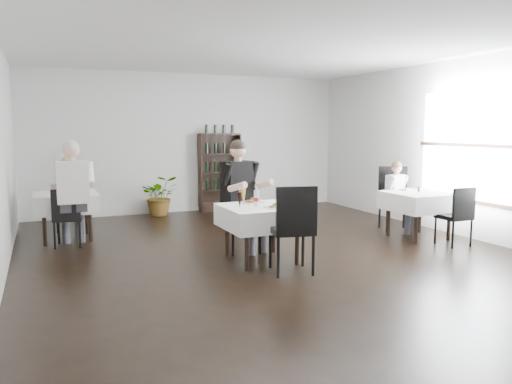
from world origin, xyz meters
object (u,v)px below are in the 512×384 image
wine_shelf (220,173)px  main_table (261,217)px  potted_tree (160,196)px  diner_main (242,187)px

wine_shelf → main_table: size_ratio=1.70×
main_table → potted_tree: potted_tree is taller
potted_tree → diner_main: diner_main is taller
diner_main → potted_tree: bearing=97.6°
main_table → diner_main: (-0.01, 0.69, 0.34)m
potted_tree → main_table: bearing=-83.4°
wine_shelf → potted_tree: 1.45m
potted_tree → diner_main: (0.46, -3.46, 0.54)m
main_table → diner_main: 0.77m
wine_shelf → main_table: bearing=-101.8°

